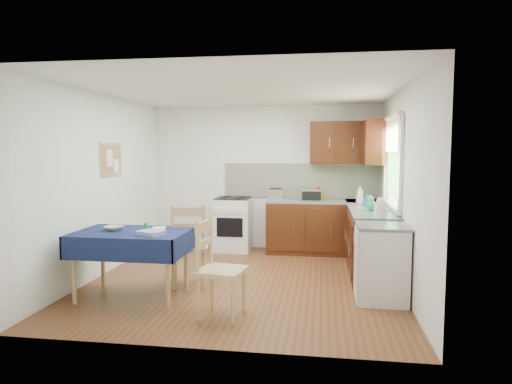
# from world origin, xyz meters

# --- Properties ---
(floor) EXTENTS (4.20, 4.20, 0.00)m
(floor) POSITION_xyz_m (0.00, 0.00, 0.00)
(floor) COLOR #553216
(floor) RESTS_ON ground
(ceiling) EXTENTS (4.00, 4.20, 0.02)m
(ceiling) POSITION_xyz_m (0.00, 0.00, 2.50)
(ceiling) COLOR white
(ceiling) RESTS_ON wall_back
(wall_back) EXTENTS (4.00, 0.02, 2.50)m
(wall_back) POSITION_xyz_m (0.00, 2.10, 1.25)
(wall_back) COLOR white
(wall_back) RESTS_ON ground
(wall_front) EXTENTS (4.00, 0.02, 2.50)m
(wall_front) POSITION_xyz_m (0.00, -2.10, 1.25)
(wall_front) COLOR white
(wall_front) RESTS_ON ground
(wall_left) EXTENTS (0.02, 4.20, 2.50)m
(wall_left) POSITION_xyz_m (-2.00, 0.00, 1.25)
(wall_left) COLOR white
(wall_left) RESTS_ON ground
(wall_right) EXTENTS (0.02, 4.20, 2.50)m
(wall_right) POSITION_xyz_m (2.00, 0.00, 1.25)
(wall_right) COLOR white
(wall_right) RESTS_ON ground
(base_cabinets) EXTENTS (1.90, 2.30, 0.86)m
(base_cabinets) POSITION_xyz_m (1.36, 1.26, 0.43)
(base_cabinets) COLOR black
(base_cabinets) RESTS_ON ground
(worktop_back) EXTENTS (1.90, 0.60, 0.04)m
(worktop_back) POSITION_xyz_m (1.05, 1.80, 0.88)
(worktop_back) COLOR slate
(worktop_back) RESTS_ON base_cabinets
(worktop_right) EXTENTS (0.60, 1.70, 0.04)m
(worktop_right) POSITION_xyz_m (1.70, 0.65, 0.88)
(worktop_right) COLOR slate
(worktop_right) RESTS_ON base_cabinets
(worktop_corner) EXTENTS (0.60, 0.60, 0.04)m
(worktop_corner) POSITION_xyz_m (1.70, 1.80, 0.88)
(worktop_corner) COLOR slate
(worktop_corner) RESTS_ON base_cabinets
(splashback) EXTENTS (2.70, 0.02, 0.60)m
(splashback) POSITION_xyz_m (0.65, 2.08, 1.20)
(splashback) COLOR white
(splashback) RESTS_ON wall_back
(upper_cabinets) EXTENTS (1.20, 0.85, 0.70)m
(upper_cabinets) POSITION_xyz_m (1.52, 1.80, 1.85)
(upper_cabinets) COLOR black
(upper_cabinets) RESTS_ON wall_back
(stove) EXTENTS (0.60, 0.61, 0.92)m
(stove) POSITION_xyz_m (-0.50, 1.80, 0.46)
(stove) COLOR silver
(stove) RESTS_ON ground
(window) EXTENTS (0.04, 1.48, 1.26)m
(window) POSITION_xyz_m (1.97, 0.70, 1.65)
(window) COLOR #285322
(window) RESTS_ON wall_right
(fridge) EXTENTS (0.58, 0.60, 0.89)m
(fridge) POSITION_xyz_m (1.70, -0.55, 0.44)
(fridge) COLOR silver
(fridge) RESTS_ON ground
(corkboard) EXTENTS (0.04, 0.62, 0.47)m
(corkboard) POSITION_xyz_m (-1.97, 0.30, 1.60)
(corkboard) COLOR tan
(corkboard) RESTS_ON wall_left
(dining_table) EXTENTS (1.30, 0.88, 0.79)m
(dining_table) POSITION_xyz_m (-1.19, -0.83, 0.68)
(dining_table) COLOR #101B40
(dining_table) RESTS_ON ground
(chair_far) EXTENTS (0.57, 0.57, 1.06)m
(chair_far) POSITION_xyz_m (-0.65, -0.34, 0.56)
(chair_far) COLOR tan
(chair_far) RESTS_ON ground
(chair_near) EXTENTS (0.51, 0.51, 1.02)m
(chair_near) POSITION_xyz_m (-0.06, -1.29, 0.54)
(chair_near) COLOR tan
(chair_near) RESTS_ON ground
(toaster) EXTENTS (0.25, 0.15, 0.19)m
(toaster) POSITION_xyz_m (0.24, 1.79, 0.99)
(toaster) COLOR #B7B7BC
(toaster) RESTS_ON worktop_back
(sandwich_press) EXTENTS (0.31, 0.27, 0.18)m
(sandwich_press) POSITION_xyz_m (0.84, 1.81, 0.99)
(sandwich_press) COLOR black
(sandwich_press) RESTS_ON worktop_back
(sauce_bottle) EXTENTS (0.05, 0.05, 0.23)m
(sauce_bottle) POSITION_xyz_m (0.95, 1.73, 1.01)
(sauce_bottle) COLOR red
(sauce_bottle) RESTS_ON worktop_back
(yellow_packet) EXTENTS (0.11, 0.08, 0.14)m
(yellow_packet) POSITION_xyz_m (0.96, 1.91, 0.97)
(yellow_packet) COLOR gold
(yellow_packet) RESTS_ON worktop_back
(dish_rack) EXTENTS (0.40, 0.31, 0.19)m
(dish_rack) POSITION_xyz_m (1.71, 0.64, 0.92)
(dish_rack) COLOR #97969B
(dish_rack) RESTS_ON worktop_right
(kettle) EXTENTS (0.15, 0.15, 0.25)m
(kettle) POSITION_xyz_m (1.72, -0.10, 1.01)
(kettle) COLOR silver
(kettle) RESTS_ON worktop_right
(cup) EXTENTS (0.12, 0.12, 0.09)m
(cup) POSITION_xyz_m (1.76, 1.72, 0.95)
(cup) COLOR white
(cup) RESTS_ON worktop_back
(soap_bottle_a) EXTENTS (0.15, 0.15, 0.29)m
(soap_bottle_a) POSITION_xyz_m (1.59, 1.37, 1.05)
(soap_bottle_a) COLOR silver
(soap_bottle_a) RESTS_ON worktop_right
(soap_bottle_b) EXTENTS (0.11, 0.11, 0.18)m
(soap_bottle_b) POSITION_xyz_m (1.67, 1.03, 0.99)
(soap_bottle_b) COLOR #1C69A6
(soap_bottle_b) RESTS_ON worktop_right
(soap_bottle_c) EXTENTS (0.19, 0.19, 0.18)m
(soap_bottle_c) POSITION_xyz_m (1.69, 0.52, 0.99)
(soap_bottle_c) COLOR green
(soap_bottle_c) RESTS_ON worktop_right
(plate_bowl) EXTENTS (0.25, 0.25, 0.05)m
(plate_bowl) POSITION_xyz_m (-1.41, -0.82, 0.81)
(plate_bowl) COLOR beige
(plate_bowl) RESTS_ON dining_table
(book) EXTENTS (0.22, 0.26, 0.02)m
(book) POSITION_xyz_m (-0.99, -0.68, 0.79)
(book) COLOR white
(book) RESTS_ON dining_table
(spice_jar) EXTENTS (0.04, 0.04, 0.09)m
(spice_jar) POSITION_xyz_m (-1.04, -0.77, 0.83)
(spice_jar) COLOR green
(spice_jar) RESTS_ON dining_table
(tea_towel) EXTENTS (0.34, 0.31, 0.05)m
(tea_towel) POSITION_xyz_m (-0.88, -1.03, 0.81)
(tea_towel) COLOR #283894
(tea_towel) RESTS_ON dining_table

